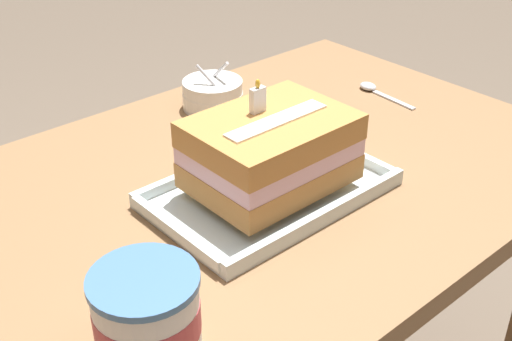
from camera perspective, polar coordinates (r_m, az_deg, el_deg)
The scene contains 6 objects.
dining_table at distance 1.07m, azimuth -0.98°, elevation -5.72°, with size 1.11×0.70×0.71m.
foil_tray at distance 0.97m, azimuth 1.08°, elevation -1.85°, with size 0.34×0.22×0.02m.
birthday_cake at distance 0.94m, azimuth 1.12°, elevation 1.68°, with size 0.22×0.16×0.15m.
bowl_stack at distance 1.23m, azimuth -3.74°, elevation 6.56°, with size 0.11×0.11×0.09m.
ice_cream_tub at distance 0.70m, azimuth -9.35°, elevation -12.36°, with size 0.11×0.11×0.11m.
serving_spoon_near_tray at distance 1.32m, azimuth 10.01°, elevation 6.95°, with size 0.03×0.14×0.01m.
Camera 1 is at (-0.56, -0.66, 1.24)m, focal length 46.47 mm.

